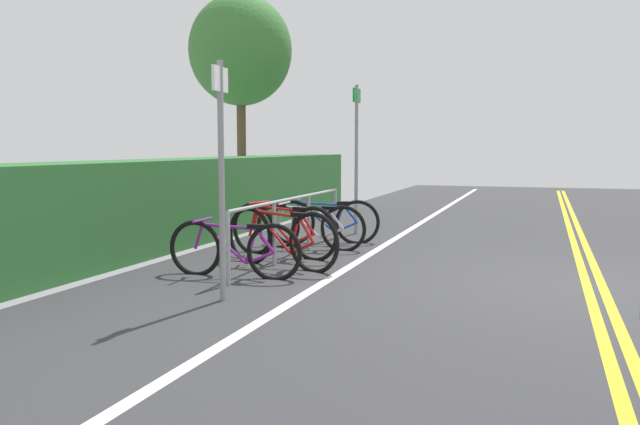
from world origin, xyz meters
name	(u,v)px	position (x,y,z in m)	size (l,w,h in m)	color
ground_plane	(595,290)	(0.00, 0.00, -0.03)	(37.05, 10.71, 0.05)	#353538
centre_line_yellow_inner	(603,288)	(0.00, -0.08, 0.00)	(33.35, 0.10, 0.00)	gold
centre_line_yellow_outer	(587,287)	(0.00, 0.08, 0.00)	(33.35, 0.10, 0.00)	gold
bike_lane_stripe_white	(341,272)	(0.00, 2.87, 0.00)	(33.35, 0.12, 0.00)	white
bike_rack	(293,214)	(0.84, 3.82, 0.60)	(3.98, 0.05, 0.83)	#9EA0A5
bicycle_0	(234,249)	(-0.69, 3.97, 0.33)	(0.46, 1.69, 0.70)	black
bicycle_1	(281,238)	(0.09, 3.70, 0.37)	(0.68, 1.75, 0.78)	black
bicycle_2	(283,230)	(0.85, 3.97, 0.36)	(0.59, 1.76, 0.78)	black
bicycle_3	(310,227)	(1.61, 3.84, 0.33)	(0.46, 1.72, 0.72)	black
bicycle_4	(325,222)	(2.24, 3.82, 0.34)	(0.63, 1.68, 0.73)	black
sign_post_near	(221,158)	(-1.79, 3.55, 1.41)	(0.36, 0.07, 2.35)	gray
sign_post_far	(356,146)	(3.50, 3.66, 1.53)	(0.36, 0.06, 2.58)	gray
hedge_backdrop	(198,197)	(2.34, 6.12, 0.66)	(12.93, 1.15, 1.32)	#2D6B30
tree_mid	(240,51)	(6.60, 7.32, 3.73)	(2.39, 2.39, 5.03)	brown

